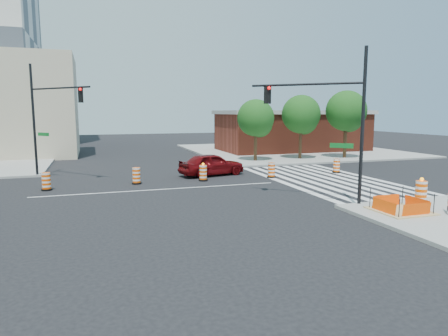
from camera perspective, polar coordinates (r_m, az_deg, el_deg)
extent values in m
plane|color=black|center=(23.38, -9.06, -3.05)|extent=(120.00, 120.00, 0.00)
cube|color=gray|center=(46.28, 9.62, 2.49)|extent=(22.00, 22.00, 0.15)
cube|color=silver|center=(25.78, 8.31, -1.99)|extent=(0.45, 13.50, 0.01)
cube|color=silver|center=(26.19, 10.07, -1.87)|extent=(0.45, 13.50, 0.01)
cube|color=silver|center=(26.63, 11.78, -1.75)|extent=(0.45, 13.50, 0.01)
cube|color=silver|center=(27.09, 13.42, -1.64)|extent=(0.45, 13.50, 0.01)
cube|color=silver|center=(27.57, 15.02, -1.53)|extent=(0.45, 13.50, 0.01)
cube|color=silver|center=(28.07, 16.55, -1.42)|extent=(0.45, 13.50, 0.01)
cube|color=silver|center=(28.59, 18.03, -1.31)|extent=(0.45, 13.50, 0.01)
cube|color=silver|center=(29.13, 19.46, -1.21)|extent=(0.45, 13.50, 0.01)
cube|color=silver|center=(23.38, -9.06, -3.04)|extent=(14.00, 0.12, 0.01)
cube|color=tan|center=(19.11, 23.89, -5.61)|extent=(2.20, 2.20, 0.05)
cube|color=#FC4A05|center=(18.42, 25.82, -5.42)|extent=(1.44, 0.02, 0.55)
cube|color=#FC4A05|center=(19.71, 22.18, -4.36)|extent=(1.44, 0.02, 0.55)
cube|color=#FC4A05|center=(18.47, 21.86, -5.15)|extent=(0.02, 1.44, 0.55)
cube|color=#FC4A05|center=(19.66, 25.88, -4.61)|extent=(0.02, 1.44, 0.55)
cylinder|color=black|center=(17.77, 23.76, -5.18)|extent=(0.04, 0.04, 0.90)
cylinder|color=black|center=(19.01, 27.80, -4.60)|extent=(0.04, 0.04, 0.90)
cylinder|color=black|center=(19.11, 20.15, -4.10)|extent=(0.04, 0.04, 0.90)
cylinder|color=black|center=(20.26, 24.14, -3.64)|extent=(0.04, 0.04, 0.90)
cube|color=maroon|center=(46.13, 9.68, 4.99)|extent=(16.00, 8.00, 4.20)
cube|color=gray|center=(46.07, 9.74, 7.85)|extent=(16.50, 8.50, 0.40)
cube|color=#C2B494|center=(45.44, -29.26, 7.71)|extent=(14.00, 10.00, 10.00)
imported|color=#60080A|center=(28.09, -1.78, 0.54)|extent=(4.97, 2.90, 1.59)
cylinder|color=black|center=(19.55, 19.18, 5.59)|extent=(0.16, 0.16, 7.24)
cylinder|color=black|center=(20.02, 11.53, 11.63)|extent=(4.06, 3.77, 0.11)
cube|color=black|center=(20.51, 6.23, 10.38)|extent=(0.29, 0.25, 0.91)
sphere|color=#FF0C0C|center=(20.36, 6.46, 11.29)|extent=(0.16, 0.16, 0.16)
cube|color=#0C591E|center=(19.71, 16.44, 3.09)|extent=(0.82, 0.76, 0.23)
cylinder|color=black|center=(30.21, -25.54, 6.19)|extent=(0.17, 0.17, 7.49)
cylinder|color=black|center=(27.97, -22.49, 10.51)|extent=(3.80, 4.29, 0.11)
cube|color=black|center=(26.42, -19.80, 9.80)|extent=(0.30, 0.26, 0.94)
sphere|color=#FF0C0C|center=(26.26, -19.84, 10.53)|extent=(0.17, 0.17, 0.17)
cube|color=#0C591E|center=(29.47, -24.39, 4.41)|extent=(0.77, 0.87, 0.23)
cylinder|color=black|center=(20.98, 26.23, -4.49)|extent=(0.64, 0.64, 0.11)
cylinder|color=#F65205|center=(20.88, 26.32, -3.05)|extent=(0.52, 0.52, 1.02)
sphere|color=#FF990C|center=(20.78, 26.43, -1.45)|extent=(0.17, 0.17, 0.17)
cylinder|color=black|center=(19.88, 29.37, -4.06)|extent=(0.04, 0.04, 0.99)
cylinder|color=#382314|center=(35.55, 4.51, 3.64)|extent=(0.29, 0.29, 3.49)
sphere|color=#194A15|center=(35.45, 4.55, 7.15)|extent=(3.27, 3.27, 3.27)
sphere|color=#194A15|center=(35.89, 5.04, 6.29)|extent=(2.40, 2.40, 2.40)
sphere|color=#194A15|center=(35.15, 4.12, 6.62)|extent=(2.18, 2.18, 2.18)
cylinder|color=#382314|center=(37.65, 10.85, 3.97)|extent=(0.28, 0.28, 3.76)
sphere|color=#194A15|center=(37.56, 10.94, 7.55)|extent=(3.53, 3.53, 3.53)
sphere|color=#194A15|center=(38.02, 11.31, 6.66)|extent=(2.59, 2.59, 2.59)
sphere|color=#194A15|center=(37.24, 10.58, 7.01)|extent=(2.35, 2.35, 2.35)
cylinder|color=#382314|center=(39.42, 16.92, 4.15)|extent=(0.32, 0.32, 4.04)
sphere|color=#194A15|center=(39.35, 17.07, 7.81)|extent=(3.79, 3.79, 3.79)
sphere|color=#194A15|center=(39.89, 17.37, 6.89)|extent=(2.78, 2.78, 2.78)
sphere|color=#194A15|center=(38.95, 16.73, 7.27)|extent=(2.52, 2.52, 2.52)
cylinder|color=black|center=(24.97, -23.99, -2.82)|extent=(0.60, 0.60, 0.10)
cylinder|color=#F65205|center=(24.89, -24.05, -1.69)|extent=(0.48, 0.48, 0.95)
cylinder|color=black|center=(25.42, -12.37, -2.13)|extent=(0.60, 0.60, 0.10)
cylinder|color=#F65205|center=(25.34, -12.40, -1.02)|extent=(0.48, 0.48, 0.95)
cylinder|color=black|center=(25.99, -2.99, -1.73)|extent=(0.60, 0.60, 0.10)
cylinder|color=#F65205|center=(25.91, -3.00, -0.64)|extent=(0.48, 0.48, 0.95)
sphere|color=#FF990C|center=(25.83, -3.00, 0.56)|extent=(0.16, 0.16, 0.16)
cylinder|color=black|center=(27.37, 6.78, -1.28)|extent=(0.60, 0.60, 0.10)
cylinder|color=#F65205|center=(27.29, 6.80, -0.25)|extent=(0.48, 0.48, 0.95)
cylinder|color=black|center=(30.46, 15.75, -0.58)|extent=(0.60, 0.60, 0.10)
cylinder|color=#F65205|center=(30.39, 15.79, 0.35)|extent=(0.48, 0.48, 0.95)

